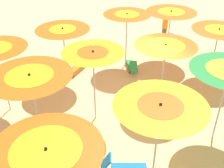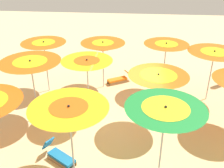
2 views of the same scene
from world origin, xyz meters
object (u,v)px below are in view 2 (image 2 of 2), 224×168
beach_umbrella_7 (158,79)px  beach_umbrella_9 (214,55)px  beach_umbrella_4 (87,66)px  beach_umbrella_8 (165,114)px  lounger_1 (161,93)px  beach_umbrella_6 (166,47)px  lounger_2 (119,79)px  beach_umbrella_3 (103,47)px  beach_umbrella_5 (69,112)px  beach_umbrella_1 (31,67)px  beach_umbrella_0 (44,46)px  lounger_0 (59,156)px

beach_umbrella_7 → beach_umbrella_9: bearing=133.6°
beach_umbrella_9 → beach_umbrella_4: bearing=-68.8°
beach_umbrella_8 → lounger_1: (-4.82, 0.41, -2.05)m
beach_umbrella_6 → lounger_2: size_ratio=1.87×
beach_umbrella_3 → beach_umbrella_5: 5.68m
beach_umbrella_1 → beach_umbrella_8: beach_umbrella_1 is taller
beach_umbrella_4 → beach_umbrella_7: (0.39, 2.58, -0.25)m
beach_umbrella_0 → beach_umbrella_7: bearing=63.1°
beach_umbrella_8 → lounger_1: 5.26m
beach_umbrella_9 → beach_umbrella_6: bearing=-106.6°
beach_umbrella_0 → beach_umbrella_4: size_ratio=0.97×
beach_umbrella_5 → lounger_2: size_ratio=1.88×
beach_umbrella_6 → beach_umbrella_7: beach_umbrella_6 is taller
beach_umbrella_1 → beach_umbrella_9: (-2.21, 7.08, -0.17)m
beach_umbrella_3 → beach_umbrella_4: bearing=-5.3°
lounger_1 → beach_umbrella_4: bearing=150.1°
beach_umbrella_8 → lounger_1: beach_umbrella_8 is taller
beach_umbrella_4 → beach_umbrella_0: bearing=-132.1°
beach_umbrella_4 → beach_umbrella_7: 2.62m
beach_umbrella_5 → beach_umbrella_3: bearing=177.8°
beach_umbrella_6 → beach_umbrella_1: bearing=-61.4°
beach_umbrella_7 → beach_umbrella_8: beach_umbrella_8 is taller
beach_umbrella_3 → beach_umbrella_4: (2.71, -0.25, 0.22)m
lounger_0 → lounger_2: (-5.72, 1.52, -0.01)m
beach_umbrella_7 → beach_umbrella_9: size_ratio=0.97×
beach_umbrella_4 → lounger_1: beach_umbrella_4 is taller
beach_umbrella_0 → beach_umbrella_3: 2.65m
beach_umbrella_0 → beach_umbrella_8: size_ratio=0.99×
beach_umbrella_1 → beach_umbrella_7: size_ratio=1.12×
beach_umbrella_3 → beach_umbrella_5: bearing=-2.2°
beach_umbrella_5 → beach_umbrella_6: (-5.51, 3.06, 0.00)m
beach_umbrella_6 → lounger_2: 3.01m
beach_umbrella_3 → beach_umbrella_0: bearing=-76.6°
lounger_2 → beach_umbrella_9: bearing=131.8°
lounger_1 → lounger_2: size_ratio=0.95×
beach_umbrella_5 → beach_umbrella_9: size_ratio=1.05×
lounger_2 → beach_umbrella_8: bearing=73.9°
beach_umbrella_6 → beach_umbrella_9: bearing=73.4°
beach_umbrella_4 → lounger_2: (-3.22, 0.97, -2.10)m
beach_umbrella_4 → lounger_0: beach_umbrella_4 is taller
beach_umbrella_4 → beach_umbrella_9: 5.41m
beach_umbrella_1 → lounger_2: beach_umbrella_1 is taller
beach_umbrella_4 → lounger_2: size_ratio=1.97×
beach_umbrella_4 → beach_umbrella_9: beach_umbrella_4 is taller
beach_umbrella_6 → lounger_2: beach_umbrella_6 is taller
lounger_0 → beach_umbrella_7: bearing=67.2°
beach_umbrella_0 → beach_umbrella_9: (0.13, 7.36, -0.14)m
beach_umbrella_9 → lounger_0: beach_umbrella_9 is taller
beach_umbrella_0 → beach_umbrella_1: bearing=6.9°
beach_umbrella_0 → beach_umbrella_4: (2.09, 2.32, 0.04)m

